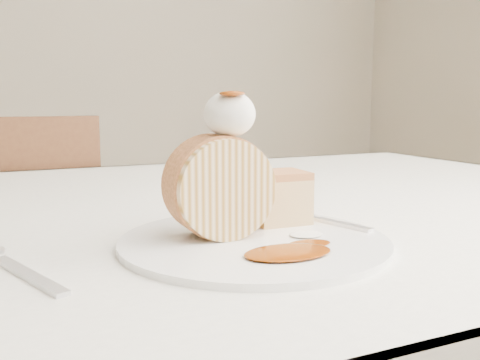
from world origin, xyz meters
name	(u,v)px	position (x,y,z in m)	size (l,w,h in m)	color
table	(194,269)	(0.00, 0.20, 0.66)	(1.40, 0.90, 0.75)	silver
chair_far	(2,284)	(-0.24, 0.78, 0.49)	(0.41, 0.41, 0.85)	brown
plate	(254,241)	(-0.02, -0.02, 0.75)	(0.26, 0.26, 0.01)	white
roulade_slice	(219,187)	(-0.04, 0.01, 0.80)	(0.09, 0.09, 0.05)	beige
cake_chunk	(278,200)	(0.04, 0.03, 0.78)	(0.06, 0.05, 0.05)	#D68651
whipped_cream	(230,114)	(-0.03, 0.01, 0.87)	(0.05, 0.05, 0.04)	white
caramel_drizzle	(232,87)	(-0.04, -0.01, 0.90)	(0.02, 0.02, 0.01)	#742B04
caramel_pool	(288,252)	(-0.01, -0.08, 0.76)	(0.08, 0.05, 0.00)	#742B04
fork	(329,221)	(0.08, 0.01, 0.76)	(0.02, 0.15, 0.00)	silver
spoon	(28,275)	(-0.22, -0.03, 0.75)	(0.02, 0.15, 0.00)	silver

